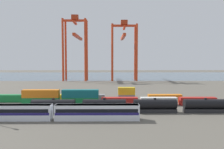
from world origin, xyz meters
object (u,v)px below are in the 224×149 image
object	(u,v)px
passenger_train	(53,112)
freight_tank_row	(130,106)
gantry_crane_west	(76,42)
shipping_container_0	(41,101)
shipping_container_9	(49,98)
shipping_container_2	(80,101)
gantry_crane_central	(124,43)
shipping_container_6	(198,101)

from	to	relation	value
passenger_train	freight_tank_row	distance (m)	21.39
passenger_train	gantry_crane_west	size ratio (longest dim) A/B	0.91
passenger_train	shipping_container_0	size ratio (longest dim) A/B	3.56
freight_tank_row	shipping_container_9	size ratio (longest dim) A/B	4.62
shipping_container_2	gantry_crane_central	distance (m)	100.41
shipping_container_2	shipping_container_9	xyz separation A→B (m)	(-11.95, 6.27, 0.00)
freight_tank_row	gantry_crane_west	world-z (taller)	gantry_crane_west
shipping_container_6	shipping_container_9	size ratio (longest dim) A/B	1.00
shipping_container_2	shipping_container_0	bearing A→B (deg)	180.00
shipping_container_6	shipping_container_9	bearing A→B (deg)	173.02
passenger_train	shipping_container_0	bearing A→B (deg)	115.18
shipping_container_0	shipping_container_9	bearing A→B (deg)	79.75
gantry_crane_west	shipping_container_6	bearing A→B (deg)	-60.11
passenger_train	shipping_container_6	xyz separation A→B (m)	(43.62, 18.56, -0.84)
passenger_train	shipping_container_9	distance (m)	25.98
passenger_train	freight_tank_row	xyz separation A→B (m)	(19.88, 7.88, -0.19)
gantry_crane_west	shipping_container_9	bearing A→B (deg)	-87.77
shipping_container_9	gantry_crane_west	world-z (taller)	gantry_crane_west
shipping_container_9	gantry_crane_central	world-z (taller)	gantry_crane_central
gantry_crane_central	passenger_train	bearing A→B (deg)	-102.24
freight_tank_row	shipping_container_2	xyz separation A→B (m)	(-15.52, 10.68, -0.65)
freight_tank_row	shipping_container_2	distance (m)	18.85
shipping_container_9	shipping_container_6	bearing A→B (deg)	-6.98
shipping_container_0	shipping_container_6	size ratio (longest dim) A/B	1.00
freight_tank_row	shipping_container_9	xyz separation A→B (m)	(-27.47, 16.95, -0.65)
shipping_container_0	shipping_container_2	distance (m)	13.09
shipping_container_0	shipping_container_6	distance (m)	52.35
passenger_train	gantry_crane_central	world-z (taller)	gantry_crane_central
shipping_container_0	shipping_container_2	size ratio (longest dim) A/B	1.00
passenger_train	freight_tank_row	bearing A→B (deg)	21.63
shipping_container_6	gantry_crane_west	world-z (taller)	gantry_crane_west
shipping_container_6	gantry_crane_west	size ratio (longest dim) A/B	0.26
gantry_crane_west	shipping_container_2	bearing A→B (deg)	-80.79
shipping_container_0	gantry_crane_west	bearing A→B (deg)	91.41
shipping_container_6	passenger_train	bearing A→B (deg)	-156.95
freight_tank_row	shipping_container_0	distance (m)	30.54
shipping_container_2	gantry_crane_central	size ratio (longest dim) A/B	0.28
shipping_container_2	gantry_crane_west	distance (m)	100.16
shipping_container_9	gantry_crane_central	bearing A→B (deg)	70.03
shipping_container_0	shipping_container_6	world-z (taller)	same
gantry_crane_west	freight_tank_row	bearing A→B (deg)	-73.70
shipping_container_2	passenger_train	bearing A→B (deg)	-103.22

